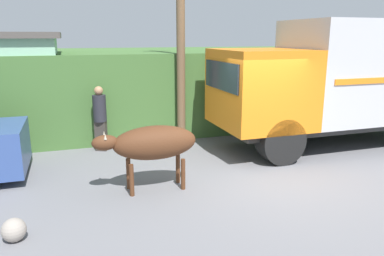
# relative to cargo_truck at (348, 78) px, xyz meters

# --- Properties ---
(ground_plane) EXTENTS (60.00, 60.00, 0.00)m
(ground_plane) POSITION_rel_cargo_truck_xyz_m (-3.39, -1.57, -1.88)
(ground_plane) COLOR slate
(hillside_embankment) EXTENTS (32.00, 6.22, 2.51)m
(hillside_embankment) POSITION_rel_cargo_truck_xyz_m (-3.39, 4.95, -0.62)
(hillside_embankment) COLOR #426B33
(hillside_embankment) RESTS_ON ground_plane
(cargo_truck) EXTENTS (7.12, 2.38, 3.41)m
(cargo_truck) POSITION_rel_cargo_truck_xyz_m (0.00, 0.00, 0.00)
(cargo_truck) COLOR #2D2D2D
(cargo_truck) RESTS_ON ground_plane
(brown_cow) EXTENTS (2.03, 0.67, 1.30)m
(brown_cow) POSITION_rel_cargo_truck_xyz_m (-5.82, -1.52, -0.92)
(brown_cow) COLOR #512D19
(brown_cow) RESTS_ON ground_plane
(pedestrian_on_hill) EXTENTS (0.46, 0.46, 1.73)m
(pedestrian_on_hill) POSITION_rel_cargo_truck_xyz_m (-6.57, 1.51, -0.93)
(pedestrian_on_hill) COLOR #38332D
(pedestrian_on_hill) RESTS_ON ground_plane
(utility_pole) EXTENTS (0.90, 0.24, 6.32)m
(utility_pole) POSITION_rel_cargo_truck_xyz_m (-4.28, 1.66, 1.39)
(utility_pole) COLOR brown
(utility_pole) RESTS_ON ground_plane
(roadside_rock) EXTENTS (0.36, 0.36, 0.36)m
(roadside_rock) POSITION_rel_cargo_truck_xyz_m (-8.22, -2.79, -1.70)
(roadside_rock) COLOR gray
(roadside_rock) RESTS_ON ground_plane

